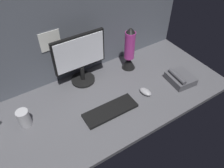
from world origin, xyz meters
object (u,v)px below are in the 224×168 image
at_px(keyboard, 110,110).
at_px(lava_lamp, 129,52).
at_px(mug_steel, 24,118).
at_px(desk_phone, 180,78).
at_px(mouse, 145,92).
at_px(monitor, 80,58).

distance_m(keyboard, lava_lamp, 0.51).
relative_size(mug_steel, desk_phone, 0.57).
bearing_deg(desk_phone, keyboard, 177.07).
height_order(keyboard, lava_lamp, lava_lamp).
relative_size(mouse, lava_lamp, 0.26).
distance_m(monitor, keyboard, 0.43).
bearing_deg(desk_phone, monitor, 146.45).
relative_size(mouse, mug_steel, 0.81).
height_order(mouse, lava_lamp, lava_lamp).
relative_size(mouse, desk_phone, 0.47).
distance_m(mouse, desk_phone, 0.31).
bearing_deg(monitor, mouse, -49.54).
xyz_separation_m(mug_steel, lava_lamp, (0.88, 0.12, 0.09)).
height_order(lava_lamp, desk_phone, lava_lamp).
distance_m(mug_steel, lava_lamp, 0.89).
distance_m(mouse, lava_lamp, 0.35).
bearing_deg(monitor, lava_lamp, -8.64).
distance_m(keyboard, desk_phone, 0.61).
relative_size(monitor, keyboard, 1.05).
relative_size(monitor, desk_phone, 1.89).
distance_m(keyboard, mouse, 0.30).
relative_size(keyboard, mug_steel, 3.13).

